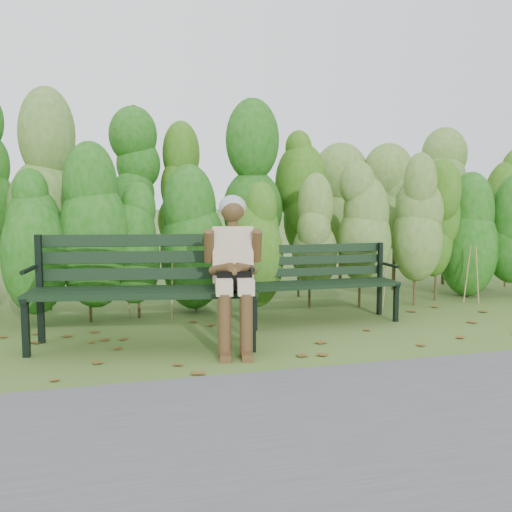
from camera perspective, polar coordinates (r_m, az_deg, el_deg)
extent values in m
plane|color=#465825|center=(5.56, 0.99, -8.09)|extent=(80.00, 80.00, 0.00)
cube|color=#474749|center=(3.61, 11.53, -16.17)|extent=(60.00, 2.50, 0.01)
cylinder|color=#47381E|center=(6.56, -20.74, -2.73)|extent=(0.03, 0.03, 0.80)
ellipsoid|color=#366110|center=(6.49, -20.95, 2.86)|extent=(0.64, 0.64, 1.44)
cylinder|color=#47381E|center=(6.53, -15.38, -2.58)|extent=(0.03, 0.03, 0.80)
ellipsoid|color=#366110|center=(6.47, -15.54, 3.03)|extent=(0.64, 0.64, 1.44)
cylinder|color=#47381E|center=(6.56, -10.03, -2.41)|extent=(0.03, 0.03, 0.80)
ellipsoid|color=#366110|center=(6.50, -10.13, 3.18)|extent=(0.64, 0.64, 1.44)
cylinder|color=#47381E|center=(6.65, -4.77, -2.23)|extent=(0.03, 0.03, 0.80)
ellipsoid|color=#366110|center=(6.59, -4.82, 3.29)|extent=(0.64, 0.64, 1.44)
cylinder|color=#47381E|center=(6.79, 0.31, -2.03)|extent=(0.03, 0.03, 0.80)
ellipsoid|color=#366110|center=(6.73, 0.31, 3.37)|extent=(0.64, 0.64, 1.44)
cylinder|color=#47381E|center=(6.98, 5.14, -1.83)|extent=(0.03, 0.03, 0.80)
ellipsoid|color=#366110|center=(6.92, 5.19, 3.43)|extent=(0.64, 0.64, 1.44)
cylinder|color=#47381E|center=(7.22, 9.68, -1.62)|extent=(0.03, 0.03, 0.80)
ellipsoid|color=#366110|center=(7.16, 9.77, 3.45)|extent=(0.64, 0.64, 1.44)
cylinder|color=#47381E|center=(7.50, 13.90, -1.43)|extent=(0.03, 0.03, 0.80)
ellipsoid|color=#366110|center=(7.45, 14.03, 3.46)|extent=(0.64, 0.64, 1.44)
cylinder|color=#47381E|center=(7.82, 17.80, -1.24)|extent=(0.03, 0.03, 0.80)
ellipsoid|color=#366110|center=(7.77, 17.96, 3.45)|extent=(0.64, 0.64, 1.44)
cylinder|color=#47381E|center=(8.18, 21.38, -1.06)|extent=(0.03, 0.03, 0.80)
ellipsoid|color=#366110|center=(8.13, 21.56, 3.43)|extent=(0.64, 0.64, 1.44)
cylinder|color=#47381E|center=(7.51, -18.45, -0.40)|extent=(0.04, 0.04, 1.10)
ellipsoid|color=#15580C|center=(7.47, -18.69, 6.32)|extent=(0.70, 0.70, 1.98)
cylinder|color=#47381E|center=(7.51, -12.60, -0.23)|extent=(0.04, 0.04, 1.10)
ellipsoid|color=#15580C|center=(7.47, -12.76, 6.49)|extent=(0.70, 0.70, 1.98)
cylinder|color=#47381E|center=(7.59, -6.80, -0.06)|extent=(0.04, 0.04, 1.10)
ellipsoid|color=#15580C|center=(7.55, -6.89, 6.60)|extent=(0.70, 0.70, 1.98)
cylinder|color=#47381E|center=(7.75, -1.19, 0.11)|extent=(0.04, 0.04, 1.10)
ellipsoid|color=#15580C|center=(7.71, -1.20, 6.63)|extent=(0.70, 0.70, 1.98)
cylinder|color=#47381E|center=(7.98, 4.16, 0.27)|extent=(0.04, 0.04, 1.10)
ellipsoid|color=#15580C|center=(7.93, 4.21, 6.60)|extent=(0.70, 0.70, 1.98)
cylinder|color=#47381E|center=(8.27, 9.17, 0.41)|extent=(0.04, 0.04, 1.10)
ellipsoid|color=#15580C|center=(8.23, 9.28, 6.52)|extent=(0.70, 0.70, 1.98)
cylinder|color=#47381E|center=(8.62, 13.81, 0.55)|extent=(0.04, 0.04, 1.10)
ellipsoid|color=#15580C|center=(8.58, 13.96, 6.40)|extent=(0.70, 0.70, 1.98)
cylinder|color=#47381E|center=(9.02, 18.05, 0.66)|extent=(0.04, 0.04, 1.10)
ellipsoid|color=#15580C|center=(8.99, 18.24, 6.26)|extent=(0.70, 0.70, 1.98)
cylinder|color=#47381E|center=(9.47, 21.92, 0.77)|extent=(0.04, 0.04, 1.10)
ellipsoid|color=#15580C|center=(9.44, 22.14, 6.10)|extent=(0.70, 0.70, 1.98)
cube|color=brown|center=(4.98, -11.03, -9.85)|extent=(0.11, 0.11, 0.01)
cube|color=brown|center=(5.74, -7.33, -7.65)|extent=(0.10, 0.09, 0.01)
cube|color=brown|center=(6.11, 0.05, -6.74)|extent=(0.11, 0.11, 0.01)
cube|color=brown|center=(5.72, -7.28, -7.68)|extent=(0.10, 0.11, 0.01)
cube|color=brown|center=(4.27, -15.56, -12.71)|extent=(0.11, 0.11, 0.01)
cube|color=brown|center=(4.90, -21.37, -10.44)|extent=(0.11, 0.10, 0.01)
cube|color=brown|center=(6.08, 7.20, -6.86)|extent=(0.09, 0.11, 0.01)
cube|color=brown|center=(5.16, 2.10, -9.19)|extent=(0.11, 0.10, 0.01)
cube|color=brown|center=(6.21, -13.73, -6.71)|extent=(0.11, 0.11, 0.01)
cube|color=brown|center=(6.18, -16.58, -6.86)|extent=(0.11, 0.11, 0.01)
cube|color=brown|center=(6.29, -15.21, -6.59)|extent=(0.11, 0.11, 0.01)
cube|color=brown|center=(4.79, -6.44, -10.44)|extent=(0.08, 0.09, 0.01)
cube|color=brown|center=(5.87, 2.78, -7.30)|extent=(0.11, 0.11, 0.01)
cube|color=brown|center=(4.85, -3.04, -10.19)|extent=(0.11, 0.11, 0.01)
cube|color=brown|center=(5.65, 22.91, -8.31)|extent=(0.11, 0.11, 0.01)
cube|color=brown|center=(4.73, 2.70, -10.61)|extent=(0.08, 0.10, 0.01)
cube|color=brown|center=(6.30, 18.84, -6.68)|extent=(0.11, 0.11, 0.01)
cube|color=brown|center=(6.58, 16.73, -6.07)|extent=(0.11, 0.11, 0.01)
cube|color=brown|center=(6.28, 5.95, -6.42)|extent=(0.11, 0.10, 0.01)
cube|color=brown|center=(7.34, 20.33, -4.94)|extent=(0.11, 0.10, 0.01)
cube|color=brown|center=(5.82, 4.36, -7.42)|extent=(0.10, 0.11, 0.01)
cube|color=brown|center=(5.28, 20.91, -9.23)|extent=(0.11, 0.10, 0.01)
cube|color=brown|center=(5.92, 21.74, -7.62)|extent=(0.09, 0.10, 0.01)
cube|color=brown|center=(5.97, -20.25, -7.45)|extent=(0.09, 0.10, 0.01)
cube|color=brown|center=(6.11, -14.92, -6.96)|extent=(0.11, 0.10, 0.01)
cube|color=brown|center=(4.50, -19.54, -11.88)|extent=(0.11, 0.11, 0.01)
cube|color=brown|center=(5.41, 20.09, -8.85)|extent=(0.11, 0.09, 0.01)
cube|color=brown|center=(5.36, 17.80, -8.90)|extent=(0.11, 0.11, 0.01)
cube|color=brown|center=(4.89, 11.69, -10.17)|extent=(0.11, 0.11, 0.01)
cube|color=brown|center=(6.00, 21.71, -7.43)|extent=(0.10, 0.11, 0.01)
cube|color=brown|center=(6.39, 10.51, -6.28)|extent=(0.10, 0.11, 0.01)
cube|color=black|center=(5.11, -10.94, -3.81)|extent=(1.96, 0.49, 0.04)
cube|color=black|center=(5.25, -10.79, -3.55)|extent=(1.96, 0.49, 0.04)
cube|color=black|center=(5.38, -10.64, -3.30)|extent=(1.96, 0.49, 0.04)
cube|color=black|center=(5.52, -10.51, -3.07)|extent=(1.96, 0.49, 0.04)
cube|color=black|center=(5.60, -10.43, -1.69)|extent=(1.95, 0.43, 0.12)
cube|color=black|center=(5.60, -10.45, -0.11)|extent=(1.95, 0.43, 0.12)
cube|color=black|center=(5.60, -10.46, 1.47)|extent=(1.95, 0.43, 0.12)
cube|color=black|center=(5.33, -21.09, -6.41)|extent=(0.06, 0.06, 0.49)
cube|color=black|center=(5.73, -19.89, -2.99)|extent=(0.06, 0.06, 0.99)
cube|color=black|center=(5.49, -20.55, -3.63)|extent=(0.16, 0.55, 0.04)
cylinder|color=black|center=(5.41, -20.80, -1.21)|extent=(0.12, 0.41, 0.04)
cube|color=black|center=(5.14, -0.33, -6.45)|extent=(0.06, 0.06, 0.49)
cube|color=black|center=(5.55, -0.73, -2.91)|extent=(0.06, 0.06, 0.99)
cube|color=black|center=(5.31, -0.52, -3.57)|extent=(0.16, 0.55, 0.04)
cylinder|color=black|center=(5.22, -0.48, -1.06)|extent=(0.12, 0.41, 0.04)
cube|color=black|center=(6.15, 6.82, -2.91)|extent=(1.61, 0.13, 0.04)
cube|color=black|center=(6.25, 6.44, -2.75)|extent=(1.61, 0.13, 0.04)
cube|color=black|center=(6.35, 6.07, -2.60)|extent=(1.61, 0.13, 0.04)
cube|color=black|center=(6.46, 5.72, -2.46)|extent=(1.61, 0.13, 0.04)
cube|color=black|center=(6.52, 5.47, -1.50)|extent=(1.61, 0.08, 0.09)
cube|color=black|center=(6.52, 5.44, -0.39)|extent=(1.61, 0.08, 0.09)
cube|color=black|center=(6.52, 5.42, 0.72)|extent=(1.61, 0.08, 0.09)
cube|color=black|center=(5.94, -0.13, -5.17)|extent=(0.05, 0.05, 0.40)
cube|color=black|center=(6.27, -1.02, -2.69)|extent=(0.05, 0.05, 0.81)
cube|color=black|center=(6.07, -0.56, -3.15)|extent=(0.05, 0.45, 0.04)
cylinder|color=black|center=(6.00, -0.45, -1.36)|extent=(0.04, 0.34, 0.03)
cube|color=black|center=(6.49, 13.19, -4.35)|extent=(0.05, 0.05, 0.40)
cube|color=black|center=(6.80, 11.71, -2.12)|extent=(0.05, 0.05, 0.81)
cube|color=black|center=(6.62, 12.50, -2.52)|extent=(0.05, 0.45, 0.04)
cylinder|color=black|center=(6.55, 12.72, -0.87)|extent=(0.04, 0.34, 0.03)
cube|color=beige|center=(5.07, -3.09, -2.76)|extent=(0.21, 0.43, 0.13)
cube|color=beige|center=(5.08, -1.08, -2.74)|extent=(0.21, 0.43, 0.13)
cylinder|color=#4C341A|center=(4.97, -3.00, -6.67)|extent=(0.13, 0.13, 0.53)
cylinder|color=#4C341A|center=(4.98, -0.94, -6.63)|extent=(0.13, 0.13, 0.53)
cube|color=#4C341A|center=(4.95, -2.96, -9.54)|extent=(0.12, 0.21, 0.06)
cube|color=#4C341A|center=(4.96, -0.87, -9.50)|extent=(0.12, 0.21, 0.06)
cube|color=beige|center=(5.31, -2.24, 0.12)|extent=(0.40, 0.31, 0.51)
cylinder|color=#4C341A|center=(5.27, -2.25, 2.99)|extent=(0.09, 0.09, 0.10)
sphere|color=#4C341A|center=(5.25, -2.25, 4.39)|extent=(0.21, 0.21, 0.21)
ellipsoid|color=gray|center=(5.28, -2.26, 4.66)|extent=(0.24, 0.23, 0.22)
cylinder|color=#4C341A|center=(5.22, -4.49, 0.93)|extent=(0.13, 0.22, 0.31)
cylinder|color=#4C341A|center=(5.24, 0.07, 0.97)|extent=(0.13, 0.22, 0.31)
cylinder|color=#4C341A|center=(5.11, -3.29, -1.24)|extent=(0.19, 0.27, 0.13)
cylinder|color=#4C341A|center=(5.12, -0.96, -1.21)|extent=(0.25, 0.24, 0.13)
sphere|color=#4C341A|center=(5.06, -2.09, -1.54)|extent=(0.11, 0.11, 0.11)
cube|color=black|center=(5.08, -2.09, -2.29)|extent=(0.31, 0.17, 0.16)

